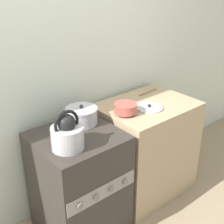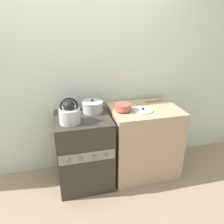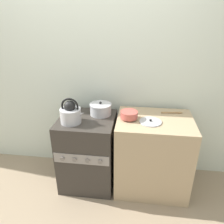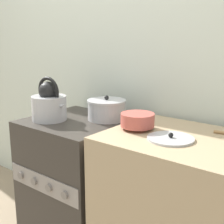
# 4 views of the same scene
# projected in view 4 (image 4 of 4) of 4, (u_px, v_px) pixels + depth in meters

# --- Properties ---
(wall_back) EXTENTS (7.00, 0.06, 2.50)m
(wall_back) POSITION_uv_depth(u_px,v_px,m) (116.00, 48.00, 2.10)
(wall_back) COLOR silver
(wall_back) RESTS_ON ground_plane
(stove) EXTENTS (0.59, 0.59, 0.83)m
(stove) POSITION_uv_depth(u_px,v_px,m) (79.00, 182.00, 2.00)
(stove) COLOR #332D28
(stove) RESTS_ON ground_plane
(counter) EXTENTS (0.78, 0.60, 0.86)m
(counter) POSITION_uv_depth(u_px,v_px,m) (182.00, 218.00, 1.58)
(counter) COLOR tan
(counter) RESTS_ON ground_plane
(kettle) EXTENTS (0.26, 0.21, 0.27)m
(kettle) POSITION_uv_depth(u_px,v_px,m) (49.00, 104.00, 1.88)
(kettle) COLOR #B2B2B7
(kettle) RESTS_ON stove
(cooking_pot) EXTENTS (0.24, 0.24, 0.15)m
(cooking_pot) POSITION_uv_depth(u_px,v_px,m) (107.00, 110.00, 1.91)
(cooking_pot) COLOR #B2B2B7
(cooking_pot) RESTS_ON stove
(enamel_bowl) EXTENTS (0.18, 0.18, 0.08)m
(enamel_bowl) POSITION_uv_depth(u_px,v_px,m) (137.00, 120.00, 1.61)
(enamel_bowl) COLOR #B75147
(enamel_bowl) RESTS_ON counter
(loose_pot_lid) EXTENTS (0.22, 0.22, 0.03)m
(loose_pot_lid) POSITION_uv_depth(u_px,v_px,m) (171.00, 138.00, 1.46)
(loose_pot_lid) COLOR #B2B2B7
(loose_pot_lid) RESTS_ON counter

